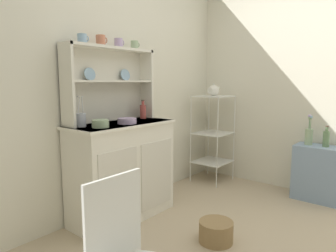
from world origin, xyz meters
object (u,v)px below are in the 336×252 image
(bakers_rack, at_px, (213,130))
(cup_sky_0, at_px, (82,39))
(jam_bottle, at_px, (143,111))
(bowl_mixing_large, at_px, (100,124))
(floor_basket, at_px, (216,232))
(hutch_shelf_unit, at_px, (108,79))
(side_shelf_blue, at_px, (318,173))
(hutch_cabinet, at_px, (122,170))
(flower_vase, at_px, (309,135))
(utensil_jar, at_px, (81,120))
(porcelain_teapot, at_px, (214,90))
(oil_bottle, at_px, (326,138))

(bakers_rack, relative_size, cup_sky_0, 11.93)
(cup_sky_0, distance_m, jam_bottle, 0.91)
(bowl_mixing_large, xyz_separation_m, jam_bottle, (0.65, 0.16, 0.04))
(floor_basket, bearing_deg, hutch_shelf_unit, 98.66)
(bakers_rack, distance_m, side_shelf_blue, 1.27)
(hutch_cabinet, distance_m, flower_vase, 1.98)
(hutch_shelf_unit, bearing_deg, utensil_jar, -166.90)
(jam_bottle, xyz_separation_m, porcelain_teapot, (1.07, -0.16, 0.18))
(floor_basket, relative_size, oil_bottle, 1.22)
(side_shelf_blue, xyz_separation_m, cup_sky_0, (-1.88, 1.40, 1.30))
(hutch_shelf_unit, distance_m, oil_bottle, 2.26)
(cup_sky_0, relative_size, oil_bottle, 0.41)
(porcelain_teapot, bearing_deg, cup_sky_0, 173.51)
(utensil_jar, bearing_deg, oil_bottle, -35.66)
(jam_bottle, xyz_separation_m, oil_bottle, (1.23, -1.41, -0.28))
(side_shelf_blue, xyz_separation_m, bowl_mixing_large, (-1.88, 1.20, 0.62))
(floor_basket, xyz_separation_m, jam_bottle, (0.20, 0.98, 0.87))
(hutch_cabinet, bearing_deg, side_shelf_blue, -38.75)
(bowl_mixing_large, bearing_deg, porcelain_teapot, -0.02)
(bakers_rack, distance_m, utensil_jar, 1.83)
(porcelain_teapot, distance_m, flower_vase, 1.18)
(bakers_rack, xyz_separation_m, flower_vase, (0.16, -1.08, 0.04))
(hutch_shelf_unit, relative_size, utensil_jar, 3.68)
(bakers_rack, relative_size, floor_basket, 4.02)
(hutch_cabinet, bearing_deg, bowl_mixing_large, -165.72)
(floor_basket, xyz_separation_m, oil_bottle, (1.43, -0.43, 0.59))
(bakers_rack, relative_size, jam_bottle, 5.80)
(bowl_mixing_large, height_order, utensil_jar, utensil_jar)
(hutch_cabinet, xyz_separation_m, cup_sky_0, (-0.29, 0.12, 1.13))
(hutch_shelf_unit, bearing_deg, side_shelf_blue, -42.15)
(bowl_mixing_large, relative_size, utensil_jar, 0.55)
(hutch_cabinet, height_order, flower_vase, flower_vase)
(flower_vase, bearing_deg, bowl_mixing_large, 150.05)
(floor_basket, height_order, porcelain_teapot, porcelain_teapot)
(utensil_jar, xyz_separation_m, porcelain_teapot, (1.80, -0.15, 0.20))
(flower_vase, bearing_deg, oil_bottle, -90.38)
(side_shelf_blue, bearing_deg, hutch_shelf_unit, 137.85)
(floor_basket, bearing_deg, cup_sky_0, 113.96)
(bowl_mixing_large, relative_size, jam_bottle, 0.74)
(porcelain_teapot, xyz_separation_m, oil_bottle, (0.16, -1.25, -0.47))
(floor_basket, xyz_separation_m, porcelain_teapot, (1.27, 0.82, 1.06))
(utensil_jar, xyz_separation_m, flower_vase, (1.96, -1.23, -0.25))
(side_shelf_blue, relative_size, cup_sky_0, 6.46)
(cup_sky_0, bearing_deg, bakers_rack, -6.49)
(floor_basket, distance_m, bowl_mixing_large, 1.25)
(porcelain_teapot, bearing_deg, jam_bottle, 171.48)
(hutch_shelf_unit, relative_size, floor_basket, 3.46)
(cup_sky_0, distance_m, oil_bottle, 2.54)
(flower_vase, xyz_separation_m, oil_bottle, (-0.00, -0.17, -0.02))
(hutch_cabinet, relative_size, utensil_jar, 3.95)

